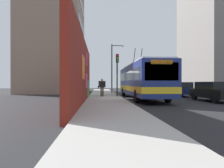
# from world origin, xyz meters

# --- Properties ---
(ground_plane) EXTENTS (80.00, 80.00, 0.00)m
(ground_plane) POSITION_xyz_m (0.00, 0.00, 0.00)
(ground_plane) COLOR #232326
(sidewalk_slab) EXTENTS (48.00, 3.20, 0.15)m
(sidewalk_slab) POSITION_xyz_m (0.00, 1.60, 0.07)
(sidewalk_slab) COLOR #ADA8A0
(sidewalk_slab) RESTS_ON ground_plane
(graffiti_wall) EXTENTS (14.64, 0.32, 4.62)m
(graffiti_wall) POSITION_xyz_m (-3.66, 3.35, 2.31)
(graffiti_wall) COLOR maroon
(graffiti_wall) RESTS_ON ground_plane
(building_far_left) EXTENTS (11.81, 8.50, 21.04)m
(building_far_left) POSITION_xyz_m (13.64, 9.20, 10.52)
(building_far_left) COLOR gray
(building_far_left) RESTS_ON ground_plane
(building_far_right) EXTENTS (12.83, 6.08, 20.06)m
(building_far_right) POSITION_xyz_m (14.68, -17.00, 10.03)
(building_far_right) COLOR gray
(building_far_right) RESTS_ON ground_plane
(city_bus) EXTENTS (11.80, 2.63, 4.96)m
(city_bus) POSITION_xyz_m (0.29, -1.80, 1.78)
(city_bus) COLOR navy
(city_bus) RESTS_ON ground_plane
(parked_car_black) EXTENTS (4.55, 1.86, 1.58)m
(parked_car_black) POSITION_xyz_m (-2.72, -7.00, 0.83)
(parked_car_black) COLOR black
(parked_car_black) RESTS_ON ground_plane
(parked_car_navy) EXTENTS (4.41, 1.76, 1.58)m
(parked_car_navy) POSITION_xyz_m (3.27, -7.00, 0.83)
(parked_car_navy) COLOR navy
(parked_car_navy) RESTS_ON ground_plane
(parked_car_champagne) EXTENTS (4.84, 1.78, 1.58)m
(parked_car_champagne) POSITION_xyz_m (8.70, -7.00, 0.84)
(parked_car_champagne) COLOR #C6B793
(parked_car_champagne) RESTS_ON ground_plane
(parked_car_white) EXTENTS (4.07, 1.81, 1.58)m
(parked_car_white) POSITION_xyz_m (14.03, -7.00, 0.83)
(parked_car_white) COLOR white
(parked_car_white) RESTS_ON ground_plane
(pedestrian_midblock) EXTENTS (0.24, 0.78, 1.77)m
(pedestrian_midblock) POSITION_xyz_m (1.62, 1.87, 1.20)
(pedestrian_midblock) COLOR #3F3326
(pedestrian_midblock) RESTS_ON sidewalk_slab
(traffic_light) EXTENTS (0.49, 0.28, 4.23)m
(traffic_light) POSITION_xyz_m (1.49, 0.35, 3.00)
(traffic_light) COLOR #2D382D
(traffic_light) RESTS_ON sidewalk_slab
(street_lamp) EXTENTS (0.44, 1.70, 6.48)m
(street_lamp) POSITION_xyz_m (7.84, 0.26, 3.87)
(street_lamp) COLOR #4C4C51
(street_lamp) RESTS_ON sidewalk_slab
(curbside_puddle) EXTENTS (1.20, 1.20, 0.00)m
(curbside_puddle) POSITION_xyz_m (0.90, -0.60, 0.00)
(curbside_puddle) COLOR black
(curbside_puddle) RESTS_ON ground_plane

